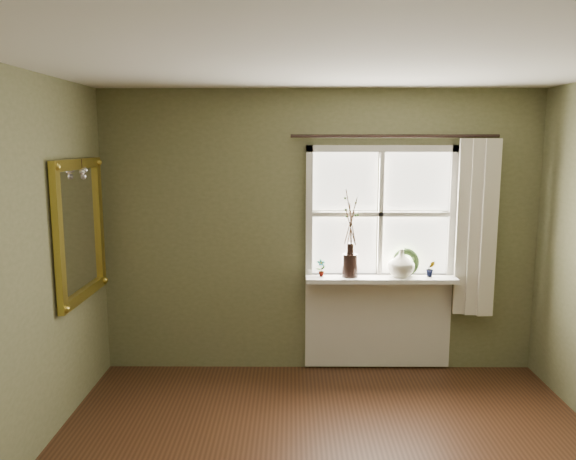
{
  "coord_description": "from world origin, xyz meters",
  "views": [
    {
      "loc": [
        -0.26,
        -2.85,
        2.13
      ],
      "look_at": [
        -0.29,
        1.55,
        1.44
      ],
      "focal_mm": 35.0,
      "sensor_mm": 36.0,
      "label": 1
    }
  ],
  "objects_px": {
    "cream_vase": "(401,263)",
    "dark_jug": "(350,265)",
    "wreath": "(406,265)",
    "gilt_mirror": "(80,229)"
  },
  "relations": [
    {
      "from": "dark_jug",
      "to": "cream_vase",
      "type": "bearing_deg",
      "value": 0.0
    },
    {
      "from": "cream_vase",
      "to": "gilt_mirror",
      "type": "relative_size",
      "value": 0.22
    },
    {
      "from": "cream_vase",
      "to": "gilt_mirror",
      "type": "height_order",
      "value": "gilt_mirror"
    },
    {
      "from": "wreath",
      "to": "gilt_mirror",
      "type": "distance_m",
      "value": 2.83
    },
    {
      "from": "wreath",
      "to": "cream_vase",
      "type": "bearing_deg",
      "value": -154.5
    },
    {
      "from": "dark_jug",
      "to": "wreath",
      "type": "distance_m",
      "value": 0.52
    },
    {
      "from": "dark_jug",
      "to": "cream_vase",
      "type": "height_order",
      "value": "cream_vase"
    },
    {
      "from": "cream_vase",
      "to": "gilt_mirror",
      "type": "distance_m",
      "value": 2.77
    },
    {
      "from": "cream_vase",
      "to": "gilt_mirror",
      "type": "xyz_separation_m",
      "value": [
        -2.7,
        -0.52,
        0.39
      ]
    },
    {
      "from": "cream_vase",
      "to": "dark_jug",
      "type": "bearing_deg",
      "value": 180.0
    }
  ]
}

